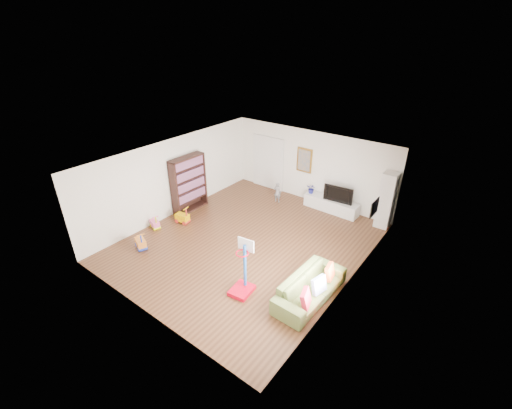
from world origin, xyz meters
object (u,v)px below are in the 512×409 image
Objects in this scene: media_console at (331,205)px; basketball_hoop at (241,269)px; bookshelf at (189,184)px; sofa at (310,287)px.

basketball_hoop reaches higher than media_console.
bookshelf reaches higher than sofa.
sofa is at bearing 24.02° from basketball_hoop.
basketball_hoop is at bearing -86.71° from media_console.
bookshelf is 5.96m from sofa.
bookshelf is (-4.14, -2.99, 0.78)m from media_console.
basketball_hoop is at bearing -27.65° from bookshelf.
bookshelf reaches higher than basketball_hoop.
media_console is 4.71m from sofa.
media_console is 1.36× the size of basketball_hoop.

